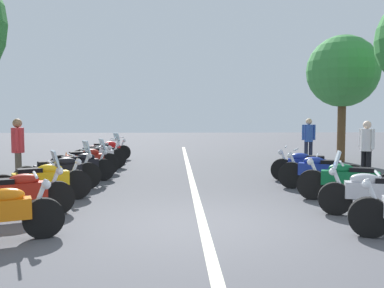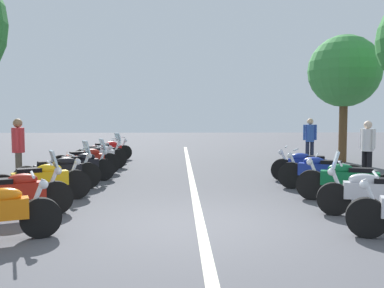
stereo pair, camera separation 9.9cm
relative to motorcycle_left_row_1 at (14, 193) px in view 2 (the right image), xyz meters
name	(u,v)px [view 2 (the right image)]	position (x,y,z in m)	size (l,w,h in m)	color
ground_plane	(201,226)	(-0.59, -3.30, -0.46)	(80.00, 80.00, 0.00)	#4C4C51
lane_centre_stripe	(191,178)	(4.71, -3.30, -0.46)	(24.74, 0.16, 0.01)	beige
motorcycle_left_row_1	(14,193)	(0.00, 0.00, 0.00)	(1.09, 1.97, 1.20)	black
motorcycle_left_row_2	(41,181)	(1.40, -0.02, 0.00)	(1.14, 1.95, 1.01)	black
motorcycle_left_row_3	(59,172)	(2.69, -0.02, 0.01)	(1.16, 1.92, 1.23)	black
motorcycle_left_row_4	(80,166)	(4.10, -0.20, 0.00)	(1.01, 1.85, 1.20)	black
motorcycle_left_row_5	(86,161)	(5.30, -0.08, 0.00)	(1.10, 1.99, 1.02)	black
motorcycle_left_row_6	(98,156)	(6.72, -0.18, 0.01)	(1.30, 1.85, 1.02)	black
motorcycle_left_row_7	(101,153)	(8.12, 0.01, 0.00)	(1.34, 1.82, 1.20)	black
motorcycle_left_row_8	(107,150)	(9.65, 0.03, -0.01)	(1.17, 1.96, 0.99)	black
motorcycle_right_row_1	(372,192)	(-0.11, -6.42, -0.01)	(0.90, 1.93, 1.19)	black
motorcycle_right_row_2	(348,181)	(1.21, -6.54, 0.00)	(1.04, 2.08, 1.01)	black
motorcycle_right_row_3	(321,172)	(2.60, -6.43, 0.00)	(1.08, 1.98, 1.02)	black
motorcycle_right_row_4	(306,166)	(3.93, -6.49, -0.01)	(0.89, 1.94, 1.00)	black
traffic_cone_0	(67,161)	(7.01, 0.96, -0.17)	(0.36, 0.36, 0.61)	orange
bystander_1	(18,146)	(3.59, 1.30, 0.58)	(0.52, 0.32, 1.77)	brown
bystander_2	(367,146)	(4.11, -8.28, 0.54)	(0.50, 0.32, 1.70)	black
bystander_3	(310,137)	(8.05, -7.90, 0.57)	(0.32, 0.53, 1.76)	#1E2338
roadside_tree_0	(344,72)	(8.83, -9.48, 3.13)	(2.83, 2.83, 5.04)	brown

